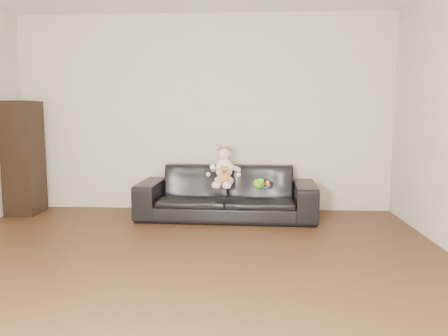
# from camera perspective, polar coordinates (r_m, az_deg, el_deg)

# --- Properties ---
(floor) EXTENTS (5.50, 5.50, 0.00)m
(floor) POSITION_cam_1_polar(r_m,az_deg,el_deg) (3.42, -7.64, -15.25)
(floor) COLOR #442A18
(floor) RESTS_ON ground
(wall_back) EXTENTS (5.00, 0.00, 5.00)m
(wall_back) POSITION_cam_1_polar(r_m,az_deg,el_deg) (5.89, -2.72, 7.15)
(wall_back) COLOR beige
(wall_back) RESTS_ON ground
(sofa) EXTENTS (2.21, 0.92, 0.64)m
(sofa) POSITION_cam_1_polar(r_m,az_deg,el_deg) (5.45, 0.34, -3.21)
(sofa) COLOR black
(sofa) RESTS_ON floor
(cabinet) EXTENTS (0.39, 0.52, 1.46)m
(cabinet) POSITION_cam_1_polar(r_m,az_deg,el_deg) (6.21, -24.69, 1.22)
(cabinet) COLOR black
(cabinet) RESTS_ON floor
(shelf_item) EXTENTS (0.19, 0.26, 0.28)m
(shelf_item) POSITION_cam_1_polar(r_m,az_deg,el_deg) (6.18, -24.69, 4.24)
(shelf_item) COLOR silver
(shelf_item) RESTS_ON cabinet
(baby) EXTENTS (0.38, 0.45, 0.49)m
(baby) POSITION_cam_1_polar(r_m,az_deg,el_deg) (5.29, -0.01, -0.06)
(baby) COLOR silver
(baby) RESTS_ON sofa
(teddy_bear) EXTENTS (0.14, 0.14, 0.21)m
(teddy_bear) POSITION_cam_1_polar(r_m,az_deg,el_deg) (5.15, 0.00, -0.88)
(teddy_bear) COLOR #C18037
(teddy_bear) RESTS_ON sofa
(toy_green) EXTENTS (0.14, 0.17, 0.11)m
(toy_green) POSITION_cam_1_polar(r_m,az_deg,el_deg) (5.15, 4.57, -2.06)
(toy_green) COLOR #5BCA17
(toy_green) RESTS_ON sofa
(toy_rattle) EXTENTS (0.08, 0.08, 0.07)m
(toy_rattle) POSITION_cam_1_polar(r_m,az_deg,el_deg) (5.25, 5.69, -2.16)
(toy_rattle) COLOR red
(toy_rattle) RESTS_ON sofa
(toy_blue_disc) EXTENTS (0.10, 0.10, 0.01)m
(toy_blue_disc) POSITION_cam_1_polar(r_m,az_deg,el_deg) (5.22, 5.33, -2.51)
(toy_blue_disc) COLOR blue
(toy_blue_disc) RESTS_ON sofa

